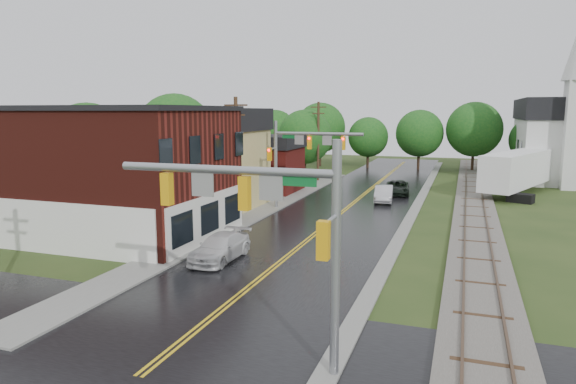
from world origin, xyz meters
The scene contains 22 objects.
ground centered at (0.00, 0.00, 0.00)m, with size 160.00×160.00×0.00m, color #283B16.
main_road centered at (0.00, 30.00, 0.00)m, with size 10.00×90.00×0.02m, color black.
cross_road centered at (0.00, 2.00, 0.00)m, with size 60.00×9.00×0.02m, color black.
curb_right centered at (5.40, 35.00, 0.00)m, with size 0.80×70.00×0.12m, color gray.
sidewalk_left centered at (-6.20, 25.00, 0.00)m, with size 2.40×50.00×0.12m, color gray.
brick_building centered at (-12.48, 15.00, 4.15)m, with size 14.30×10.30×8.30m.
yellow_house centered at (-11.00, 26.00, 3.20)m, with size 8.00×7.00×6.40m, color tan.
darkred_building centered at (-10.00, 35.00, 2.20)m, with size 7.00×6.00×4.40m, color #3F0F0C.
church centered at (20.00, 53.74, 5.83)m, with size 10.40×18.40×20.00m.
railroad centered at (10.00, 35.00, 0.11)m, with size 3.20×80.00×0.30m.
traffic_signal_near centered at (3.47, 2.00, 4.97)m, with size 7.34×0.30×7.20m.
traffic_signal_far centered at (-3.47, 27.00, 4.97)m, with size 7.34×0.43×7.20m.
utility_pole_b centered at (-6.80, 22.00, 4.72)m, with size 1.80×0.28×9.00m.
utility_pole_c centered at (-6.80, 44.00, 4.72)m, with size 1.80×0.28×9.00m.
tree_left_a centered at (-19.85, 21.90, 5.11)m, with size 6.80×6.80×8.67m.
tree_left_b centered at (-17.85, 31.90, 5.72)m, with size 7.60×7.60×9.69m.
tree_left_c centered at (-13.85, 39.90, 4.51)m, with size 6.00×6.00×7.65m.
tree_left_e centered at (-8.85, 45.90, 4.81)m, with size 6.40×6.40×8.16m.
suv_dark centered at (3.03, 37.23, 0.67)m, with size 2.22×4.82×1.34m, color black.
sedan_silver centered at (2.41, 32.87, 0.72)m, with size 1.52×4.36×1.44m, color #B4B4B9.
pickup_white centered at (-3.20, 11.97, 0.69)m, with size 1.93×4.76×1.38m, color silver.
semi_trailer centered at (13.84, 41.37, 2.40)m, with size 7.45×13.22×4.07m.
Camera 1 is at (9.04, -12.19, 8.00)m, focal length 32.00 mm.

